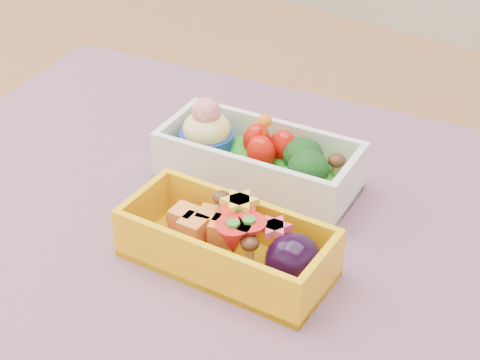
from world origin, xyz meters
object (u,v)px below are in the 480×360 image
Objects in this scene: table at (195,286)px; placemat at (228,221)px; bento_yellow at (231,243)px; bento_white at (258,160)px.

table is 0.11m from placemat.
bento_yellow is at bearing -51.60° from placemat.
bento_white is (0.04, 0.04, 0.12)m from table.
placemat is 0.06m from bento_white.
bento_white is at bearing 110.26° from bento_yellow.
table is 7.77× the size of bento_yellow.
bento_yellow reaches higher than table.
bento_white is at bearing 47.93° from table.
placemat is at bearing -86.50° from bento_white.
bento_white is at bearing 100.90° from placemat.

